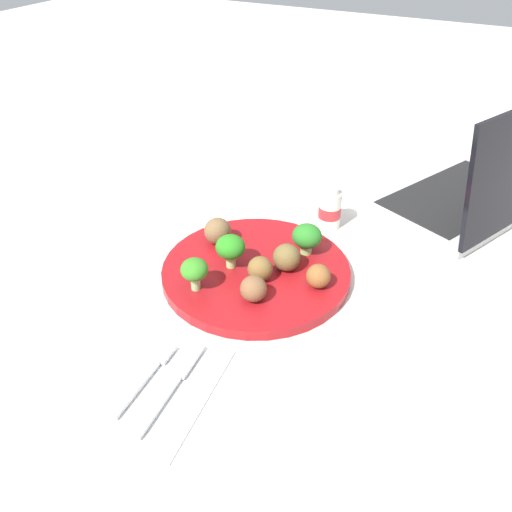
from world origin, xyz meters
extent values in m
plane|color=silver|center=(0.00, 0.00, 0.00)|extent=(4.00, 4.00, 0.00)
cylinder|color=maroon|center=(0.00, 0.00, 0.01)|extent=(0.28, 0.28, 0.02)
cylinder|color=#97C47B|center=(-0.08, 0.05, 0.03)|extent=(0.01, 0.01, 0.02)
ellipsoid|color=#368323|center=(-0.08, 0.05, 0.05)|extent=(0.04, 0.04, 0.03)
cylinder|color=#A7CE78|center=(-0.02, 0.03, 0.03)|extent=(0.01, 0.01, 0.02)
ellipsoid|color=#29821E|center=(-0.02, 0.03, 0.05)|extent=(0.04, 0.04, 0.03)
cylinder|color=#9BCD70|center=(0.07, -0.05, 0.02)|extent=(0.02, 0.02, 0.01)
ellipsoid|color=#2A7825|center=(0.07, -0.05, 0.05)|extent=(0.05, 0.05, 0.04)
sphere|color=brown|center=(-0.07, -0.03, 0.03)|extent=(0.04, 0.04, 0.04)
sphere|color=brown|center=(-0.02, -0.02, 0.03)|extent=(0.04, 0.04, 0.04)
sphere|color=brown|center=(0.03, 0.08, 0.04)|extent=(0.04, 0.04, 0.04)
sphere|color=brown|center=(0.00, -0.10, 0.03)|extent=(0.03, 0.03, 0.03)
sphere|color=brown|center=(0.02, -0.04, 0.04)|extent=(0.04, 0.04, 0.04)
cube|color=white|center=(-0.25, 0.00, 0.00)|extent=(0.18, 0.14, 0.01)
cube|color=silver|center=(-0.26, 0.02, 0.01)|extent=(0.09, 0.02, 0.01)
cube|color=silver|center=(-0.20, 0.02, 0.01)|extent=(0.03, 0.02, 0.01)
cube|color=silver|center=(-0.27, -0.02, 0.01)|extent=(0.09, 0.02, 0.01)
cube|color=silver|center=(-0.20, -0.01, 0.01)|extent=(0.06, 0.02, 0.01)
cylinder|color=white|center=(0.18, -0.05, 0.03)|extent=(0.04, 0.04, 0.07)
cylinder|color=red|center=(0.18, -0.05, 0.03)|extent=(0.04, 0.04, 0.02)
cylinder|color=silver|center=(0.18, -0.05, 0.07)|extent=(0.03, 0.03, 0.01)
cube|color=beige|center=(0.37, -0.23, 0.01)|extent=(0.38, 0.33, 0.02)
cube|color=black|center=(0.37, -0.23, 0.02)|extent=(0.32, 0.26, 0.00)
camera|label=1|loc=(-0.56, -0.29, 0.48)|focal=37.13mm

